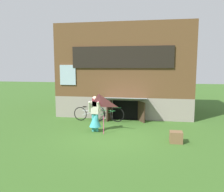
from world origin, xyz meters
TOP-DOWN VIEW (x-y plane):
  - ground_plane at (0.00, 0.00)m, footprint 60.00×60.00m
  - log_house at (-0.00, 5.37)m, footprint 7.59×5.86m
  - person at (-0.87, 0.52)m, footprint 0.61×0.52m
  - kite at (-0.57, -0.01)m, footprint 1.05×0.96m
  - bicycle_green at (-0.67, 2.51)m, footprint 1.79×0.30m
  - bicycle_silver at (-1.65, 2.36)m, footprint 1.72×0.21m
  - wooden_crate at (2.53, -0.45)m, footprint 0.47×0.40m

SIDE VIEW (x-z plane):
  - ground_plane at x=0.00m, z-range 0.00..0.00m
  - wooden_crate at x=2.53m, z-range 0.00..0.44m
  - bicycle_silver at x=-1.65m, z-range -0.01..0.77m
  - bicycle_green at x=-0.67m, z-range -0.01..0.80m
  - person at x=-0.87m, z-range -0.13..1.46m
  - kite at x=-0.57m, z-range 0.49..2.17m
  - log_house at x=0.00m, z-range 0.00..5.21m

